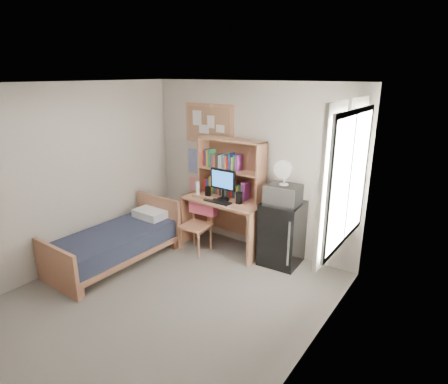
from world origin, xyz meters
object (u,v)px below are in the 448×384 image
Objects in this scene: desk_chair at (196,225)px; speaker_right at (239,198)px; mini_fridge at (282,233)px; desk_fan at (284,174)px; bulletin_board at (209,123)px; desk at (225,223)px; speaker_left at (208,191)px; microwave at (283,194)px; bed at (114,247)px; monitor at (223,185)px.

speaker_right reaches higher than desk_chair.
desk_fan reaches higher than mini_fridge.
mini_fridge reaches higher than desk_chair.
desk is (0.55, -0.34, -1.51)m from bulletin_board.
desk is 0.58m from speaker_left.
speaker_left is 0.34× the size of microwave.
speaker_left is (0.25, -0.39, -1.01)m from bulletin_board.
mini_fridge is 0.53× the size of bed.
speaker_right is at bearing -172.99° from mini_fridge.
microwave reaches higher than desk.
bed is 3.80× the size of microwave.
desk_chair reaches higher than desk.
desk_chair is 0.76m from monitor.
speaker_left is 0.50× the size of desk_fan.
speaker_right reaches higher than bed.
speaker_right is at bearing -174.67° from microwave.
mini_fridge is at bearing 5.01° from desk.
bulletin_board is 1.76m from microwave.
desk_fan is (2.02, 1.40, 1.13)m from bed.
bed is at bearing -130.40° from desk_chair.
bulletin_board is at bearing 74.98° from bed.
microwave is (0.67, 0.10, 0.16)m from speaker_right.
monitor is 1.02m from desk_fan.
bulletin_board is 1.64m from desk.
microwave is at bearing 5.62° from speaker_left.
desk_chair is at bearing -164.50° from mini_fridge.
speaker_right reaches higher than speaker_left.
mini_fridge is at bearing 90.00° from microwave.
bulletin_board is 5.83× the size of speaker_left.
speaker_left is 1.36m from desk_fan.
bulletin_board is at bearing 107.12° from desk_chair.
monitor is at bearing -90.00° from desk.
speaker_right is (0.30, -0.07, 0.51)m from desk.
bed is 1.99m from speaker_right.
desk is at bearing -31.37° from bulletin_board.
bulletin_board is at bearing 166.06° from mini_fridge.
desk_chair is 1.47m from microwave.
speaker_left is (-0.30, 0.01, -0.16)m from monitor.
desk_fan is (0.00, 0.00, 0.30)m from microwave.
desk_chair is (-0.29, -0.38, 0.03)m from desk.
bed is 2.70m from desk_fan.
monitor is at bearing 180.00° from speaker_right.
speaker_left is at bearing -168.69° from desk.
bulletin_board is 1.00× the size of mini_fridge.
mini_fridge is 2.01× the size of microwave.
bed is (-2.02, -1.42, -0.23)m from mini_fridge.
desk_fan is at bearing 3.83° from desk.
desk_chair is 0.50× the size of bed.
monitor is at bearing 44.89° from desk_chair.
monitor is (0.29, 0.32, 0.62)m from desk_chair.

